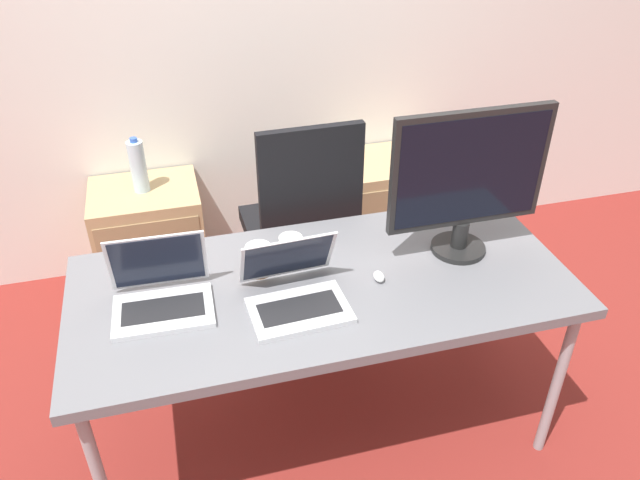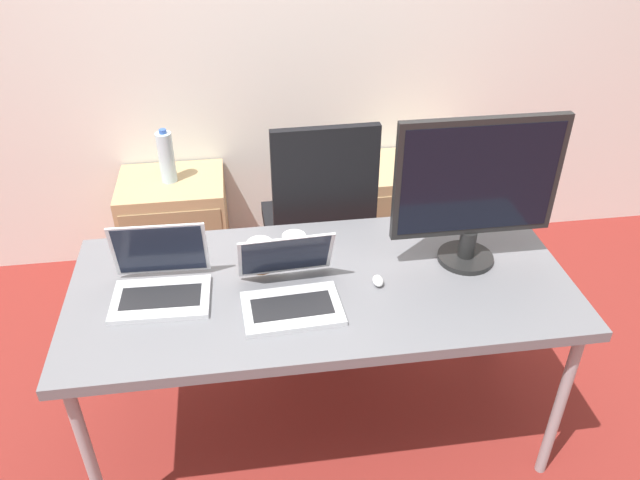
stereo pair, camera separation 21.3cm
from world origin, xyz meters
name	(u,v)px [view 1 (the left image)]	position (x,y,z in m)	size (l,w,h in m)	color
ground_plane	(322,425)	(0.00, 0.00, 0.00)	(14.00, 14.00, 0.00)	maroon
wall_back	(247,21)	(0.00, 1.39, 1.30)	(10.00, 0.05, 2.60)	silver
desk	(323,293)	(0.00, 0.00, 0.71)	(1.74, 0.78, 0.76)	slate
office_chair	(301,246)	(0.09, 0.70, 0.43)	(0.56, 0.56, 1.11)	#232326
cabinet_left	(152,240)	(-0.61, 1.14, 0.30)	(0.53, 0.43, 0.59)	tan
cabinet_right	(383,208)	(0.66, 1.14, 0.30)	(0.53, 0.43, 0.59)	tan
water_bottle	(138,166)	(-0.61, 1.14, 0.72)	(0.08, 0.08, 0.28)	silver
laptop_left	(295,292)	(-0.12, -0.09, 0.80)	(0.33, 0.33, 0.22)	silver
laptop_right	(161,294)	(-0.55, 0.01, 0.80)	(0.33, 0.27, 0.23)	silver
monitor	(468,179)	(0.54, 0.06, 1.06)	(0.58, 0.20, 0.56)	black
mouse	(379,277)	(0.19, -0.04, 0.77)	(0.04, 0.06, 0.03)	silver
coffee_cup_white	(291,249)	(-0.08, 0.15, 0.81)	(0.09, 0.09, 0.10)	white
coffee_cup_brown	(259,260)	(-0.20, 0.11, 0.81)	(0.09, 0.09, 0.11)	brown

